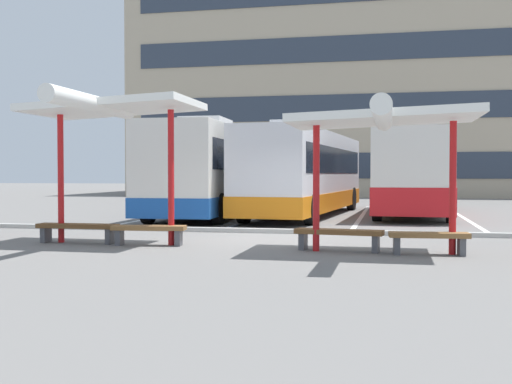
{
  "coord_description": "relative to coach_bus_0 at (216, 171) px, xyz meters",
  "views": [
    {
      "loc": [
        2.93,
        -15.45,
        1.62
      ],
      "look_at": [
        -1.1,
        3.31,
        1.05
      ],
      "focal_mm": 44.28,
      "sensor_mm": 36.0,
      "label": 1
    }
  ],
  "objects": [
    {
      "name": "terminal_building",
      "position": [
        3.76,
        26.37,
        6.13
      ],
      "size": [
        31.73,
        15.11,
        18.4
      ],
      "color": "tan",
      "rests_on": "ground"
    },
    {
      "name": "bench_3",
      "position": [
        5.6,
        -10.45,
        -1.36
      ],
      "size": [
        1.88,
        0.64,
        0.45
      ],
      "color": "brown",
      "rests_on": "ground"
    },
    {
      "name": "coach_bus_1",
      "position": [
        3.47,
        0.31,
        -0.09
      ],
      "size": [
        3.46,
        11.88,
        3.48
      ],
      "color": "silver",
      "rests_on": "ground"
    },
    {
      "name": "waiting_shelter_1",
      "position": [
        0.45,
        -10.41,
        1.33
      ],
      "size": [
        3.73,
        4.15,
        3.3
      ],
      "color": "red",
      "rests_on": "ground"
    },
    {
      "name": "bench_2",
      "position": [
        1.35,
        -10.34,
        -1.37
      ],
      "size": [
        1.69,
        0.63,
        0.45
      ],
      "color": "brown",
      "rests_on": "ground"
    },
    {
      "name": "bench_4",
      "position": [
        7.4,
        -10.73,
        -1.37
      ],
      "size": [
        1.58,
        0.54,
        0.45
      ],
      "color": "brown",
      "rests_on": "ground"
    },
    {
      "name": "lane_stripe_0",
      "position": [
        -1.78,
        0.59,
        -1.7
      ],
      "size": [
        0.16,
        14.0,
        0.01
      ],
      "primitive_type": "cube",
      "color": "white",
      "rests_on": "ground"
    },
    {
      "name": "waiting_shelter_2",
      "position": [
        6.5,
        -10.8,
        0.96
      ],
      "size": [
        3.73,
        4.23,
        2.89
      ],
      "color": "red",
      "rests_on": "ground"
    },
    {
      "name": "lane_stripe_1",
      "position": [
        1.9,
        0.59,
        -1.7
      ],
      "size": [
        0.16,
        14.0,
        0.01
      ],
      "primitive_type": "cube",
      "color": "white",
      "rests_on": "ground"
    },
    {
      "name": "lane_stripe_2",
      "position": [
        5.57,
        0.59,
        -1.7
      ],
      "size": [
        0.16,
        14.0,
        0.01
      ],
      "primitive_type": "cube",
      "color": "white",
      "rests_on": "ground"
    },
    {
      "name": "lane_stripe_3",
      "position": [
        9.25,
        0.59,
        -1.7
      ],
      "size": [
        0.16,
        14.0,
        0.01
      ],
      "primitive_type": "cube",
      "color": "white",
      "rests_on": "ground"
    },
    {
      "name": "platform_kerb",
      "position": [
        3.73,
        -6.87,
        -1.64
      ],
      "size": [
        44.0,
        0.24,
        0.12
      ],
      "primitive_type": "cube",
      "color": "#ADADA8",
      "rests_on": "ground"
    },
    {
      "name": "coach_bus_0",
      "position": [
        0.0,
        0.0,
        0.0
      ],
      "size": [
        2.96,
        12.21,
        3.62
      ],
      "color": "silver",
      "rests_on": "ground"
    },
    {
      "name": "bench_1",
      "position": [
        -0.45,
        -10.23,
        -1.36
      ],
      "size": [
        1.92,
        0.44,
        0.45
      ],
      "color": "brown",
      "rests_on": "ground"
    },
    {
      "name": "ground_plane",
      "position": [
        3.73,
        -8.18,
        -1.7
      ],
      "size": [
        160.0,
        160.0,
        0.0
      ],
      "primitive_type": "plane",
      "color": "slate"
    },
    {
      "name": "coach_bus_2",
      "position": [
        7.6,
        1.89,
        -0.11
      ],
      "size": [
        3.2,
        11.07,
        3.48
      ],
      "color": "silver",
      "rests_on": "ground"
    }
  ]
}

